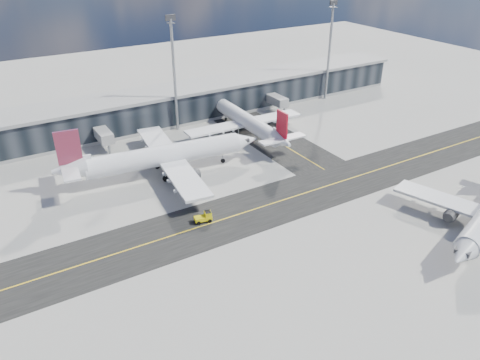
{
  "coord_description": "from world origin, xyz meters",
  "views": [
    {
      "loc": [
        -44.78,
        -58.94,
        46.55
      ],
      "look_at": [
        -5.15,
        7.42,
        5.0
      ],
      "focal_mm": 35.0,
      "sensor_mm": 36.0,
      "label": 1
    }
  ],
  "objects_px": {
    "baggage_tug": "(205,217)",
    "service_van": "(210,140)",
    "airliner_af": "(162,156)",
    "airliner_redtail": "(247,122)"
  },
  "relations": [
    {
      "from": "service_van",
      "to": "airliner_af",
      "type": "bearing_deg",
      "value": -158.83
    },
    {
      "from": "airliner_af",
      "to": "airliner_redtail",
      "type": "relative_size",
      "value": 1.18
    },
    {
      "from": "airliner_redtail",
      "to": "service_van",
      "type": "bearing_deg",
      "value": -179.6
    },
    {
      "from": "airliner_redtail",
      "to": "baggage_tug",
      "type": "xyz_separation_m",
      "value": [
        -27.69,
        -30.3,
        -2.71
      ]
    },
    {
      "from": "service_van",
      "to": "baggage_tug",
      "type": "bearing_deg",
      "value": -128.17
    },
    {
      "from": "airliner_af",
      "to": "baggage_tug",
      "type": "bearing_deg",
      "value": 4.56
    },
    {
      "from": "baggage_tug",
      "to": "service_van",
      "type": "xyz_separation_m",
      "value": [
        17.09,
        30.51,
        -0.15
      ]
    },
    {
      "from": "airliner_af",
      "to": "airliner_redtail",
      "type": "height_order",
      "value": "airliner_af"
    },
    {
      "from": "baggage_tug",
      "to": "service_van",
      "type": "distance_m",
      "value": 34.97
    },
    {
      "from": "airliner_af",
      "to": "baggage_tug",
      "type": "relative_size",
      "value": 13.27
    }
  ]
}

